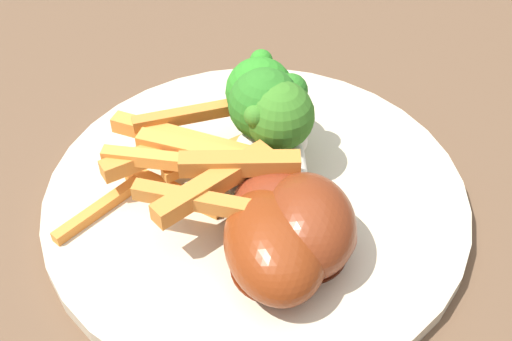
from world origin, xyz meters
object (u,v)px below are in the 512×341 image
(dinner_plate, at_px, (256,198))
(chicken_drumstick_far, at_px, (274,239))
(broccoli_floret_front, at_px, (261,92))
(carrot_fries_pile, at_px, (192,164))
(dining_table, at_px, (194,275))
(broccoli_floret_back, at_px, (276,114))
(chicken_drumstick_near, at_px, (306,220))
(chicken_drumstick_extra, at_px, (288,215))
(broccoli_floret_middle, at_px, (268,105))

(dinner_plate, relative_size, chicken_drumstick_far, 2.05)
(broccoli_floret_front, relative_size, carrot_fries_pile, 0.44)
(dining_table, distance_m, carrot_fries_pile, 0.15)
(carrot_fries_pile, bearing_deg, dining_table, -159.66)
(carrot_fries_pile, xyz_separation_m, chicken_drumstick_far, (0.06, 0.05, -0.01))
(dinner_plate, relative_size, broccoli_floret_back, 4.12)
(dining_table, distance_m, broccoli_floret_front, 0.17)
(dining_table, bearing_deg, broccoli_floret_back, 92.89)
(chicken_drumstick_near, xyz_separation_m, chicken_drumstick_far, (0.01, -0.02, -0.00))
(chicken_drumstick_far, height_order, chicken_drumstick_extra, chicken_drumstick_far)
(dining_table, relative_size, broccoli_floret_middle, 18.58)
(broccoli_floret_front, distance_m, carrot_fries_pile, 0.07)
(broccoli_floret_back, xyz_separation_m, carrot_fries_pile, (0.03, -0.06, -0.02))
(dinner_plate, height_order, broccoli_floret_back, broccoli_floret_back)
(carrot_fries_pile, bearing_deg, broccoli_floret_middle, 124.83)
(broccoli_floret_middle, bearing_deg, carrot_fries_pile, -55.17)
(chicken_drumstick_near, bearing_deg, carrot_fries_pile, -125.79)
(dining_table, xyz_separation_m, chicken_drumstick_extra, (0.06, 0.07, 0.14))
(broccoli_floret_middle, distance_m, chicken_drumstick_near, 0.09)
(chicken_drumstick_extra, bearing_deg, chicken_drumstick_far, -28.83)
(dining_table, height_order, chicken_drumstick_near, chicken_drumstick_near)
(broccoli_floret_front, height_order, chicken_drumstick_extra, broccoli_floret_front)
(dining_table, xyz_separation_m, dinner_plate, (0.02, 0.05, 0.11))
(broccoli_floret_back, bearing_deg, carrot_fries_pile, -64.28)
(broccoli_floret_front, bearing_deg, broccoli_floret_back, 18.76)
(broccoli_floret_back, height_order, carrot_fries_pile, broccoli_floret_back)
(dinner_plate, distance_m, chicken_drumstick_extra, 0.05)
(carrot_fries_pile, distance_m, chicken_drumstick_near, 0.08)
(dinner_plate, bearing_deg, broccoli_floret_front, 172.31)
(dining_table, bearing_deg, chicken_drumstick_near, 46.49)
(broccoli_floret_front, xyz_separation_m, chicken_drumstick_near, (0.10, 0.02, -0.02))
(broccoli_floret_middle, xyz_separation_m, chicken_drumstick_extra, (0.07, 0.01, -0.02))
(dinner_plate, bearing_deg, carrot_fries_pile, -90.58)
(chicken_drumstick_near, bearing_deg, dining_table, -133.51)
(chicken_drumstick_near, bearing_deg, broccoli_floret_middle, -168.98)
(broccoli_floret_front, bearing_deg, chicken_drumstick_extra, 6.12)
(dinner_plate, relative_size, broccoli_floret_front, 4.16)
(dinner_plate, height_order, chicken_drumstick_far, chicken_drumstick_far)
(broccoli_floret_middle, height_order, chicken_drumstick_near, broccoli_floret_middle)
(broccoli_floret_middle, bearing_deg, chicken_drumstick_extra, 4.96)
(carrot_fries_pile, distance_m, chicken_drumstick_far, 0.07)
(carrot_fries_pile, bearing_deg, chicken_drumstick_near, 54.21)
(carrot_fries_pile, height_order, chicken_drumstick_far, carrot_fries_pile)
(dining_table, distance_m, chicken_drumstick_extra, 0.16)
(dinner_plate, distance_m, chicken_drumstick_far, 0.06)
(broccoli_floret_middle, relative_size, chicken_drumstick_extra, 0.61)
(chicken_drumstick_far, bearing_deg, chicken_drumstick_extra, 151.17)
(chicken_drumstick_near, relative_size, chicken_drumstick_extra, 1.07)
(broccoli_floret_front, relative_size, broccoli_floret_back, 0.99)
(dining_table, height_order, broccoli_floret_back, broccoli_floret_back)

